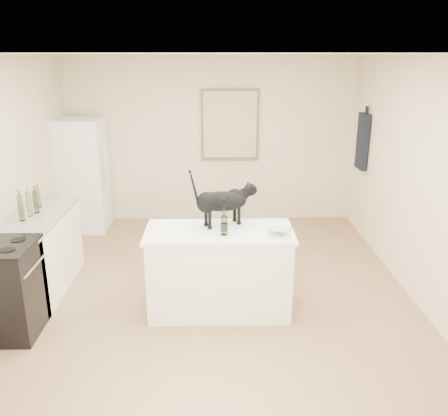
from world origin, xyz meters
The scene contains 19 objects.
floor centered at (0.00, 0.00, 0.00)m, with size 5.50×5.50×0.00m, color #967050.
ceiling centered at (0.00, 0.00, 2.60)m, with size 5.50×5.50×0.00m, color white.
wall_back centered at (0.00, 2.75, 1.30)m, with size 4.50×4.50×0.00m, color beige.
wall_front centered at (0.00, -2.75, 1.30)m, with size 4.50×4.50×0.00m, color beige.
wall_right centered at (2.25, 0.00, 1.30)m, with size 5.50×5.50×0.00m, color beige.
island_base centered at (0.10, -0.20, 0.43)m, with size 1.44×0.67×0.86m, color white.
island_top centered at (0.10, -0.20, 0.88)m, with size 1.50×0.70×0.04m, color white.
left_cabinets centered at (-1.95, 0.30, 0.43)m, with size 0.60×1.40×0.86m, color white.
left_countertop centered at (-1.95, 0.30, 0.88)m, with size 0.62×1.44×0.04m, color gray.
stove centered at (-1.95, -0.60, 0.45)m, with size 0.60×0.60×0.90m, color black.
fridge centered at (-1.95, 2.35, 0.85)m, with size 0.68×0.68×1.70m, color white.
artwork_frame centered at (0.30, 2.72, 1.55)m, with size 0.90×0.03×1.10m, color brown.
artwork_canvas centered at (0.30, 2.70, 1.55)m, with size 0.82×0.00×1.02m, color beige.
hanging_garment centered at (2.19, 2.05, 1.40)m, with size 0.08×0.34×0.80m, color black.
black_cat centered at (0.13, -0.05, 1.13)m, with size 0.66×0.20×0.46m, color black, non-canonical shape.
wine_bottle centered at (0.15, -0.32, 1.06)m, with size 0.07×0.07×0.33m, color #285220.
glass_bowl centered at (0.69, -0.33, 0.93)m, with size 0.23×0.23×0.06m, color silver.
fridge_paper centered at (-1.60, 2.46, 1.17)m, with size 0.01×0.15×0.20m, color white.
counter_bottle_cluster centered at (-1.97, 0.33, 1.03)m, with size 0.12×0.51×0.28m.
Camera 1 is at (0.06, -4.69, 2.60)m, focal length 38.02 mm.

